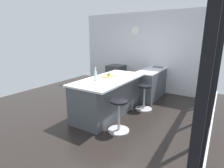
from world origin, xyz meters
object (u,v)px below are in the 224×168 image
stool_by_window (144,98)px  stool_middle (119,117)px  oven_range (116,76)px  cutting_board (109,76)px  water_bottle (96,76)px  kitchen_island (109,96)px  apple_green (109,74)px

stool_by_window → stool_middle: bearing=0.0°
oven_range → cutting_board: size_ratio=2.40×
stool_middle → water_bottle: (-0.29, -0.78, 0.72)m
oven_range → kitchen_island: kitchen_island is taller
stool_by_window → water_bottle: bearing=-36.1°
water_bottle → oven_range: bearing=-159.4°
kitchen_island → stool_by_window: bearing=134.9°
stool_by_window → cutting_board: 1.12m
cutting_board → apple_green: size_ratio=4.70×
stool_middle → water_bottle: bearing=-110.1°
stool_by_window → cutting_board: (0.54, -0.78, 0.61)m
oven_range → water_bottle: bearing=20.6°
oven_range → stool_by_window: (1.50, 1.75, -0.11)m
stool_middle → water_bottle: 1.10m
apple_green → water_bottle: size_ratio=0.25×
kitchen_island → cutting_board: 0.49m
kitchen_island → apple_green: bearing=-148.2°
stool_middle → oven_range: bearing=-148.5°
water_bottle → cutting_board: bearing=179.3°
cutting_board → stool_middle: bearing=43.4°
kitchen_island → cutting_board: size_ratio=5.98×
stool_by_window → water_bottle: 1.51m
water_bottle → apple_green: bearing=-179.7°
oven_range → apple_green: bearing=25.6°
kitchen_island → stool_by_window: kitchen_island is taller
kitchen_island → stool_middle: 0.97m
apple_green → kitchen_island: bearing=31.8°
kitchen_island → stool_middle: size_ratio=3.19×
kitchen_island → water_bottle: (0.39, -0.10, 0.58)m
kitchen_island → apple_green: size_ratio=28.07×
kitchen_island → stool_middle: bearing=45.1°
cutting_board → stool_by_window: bearing=124.7°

